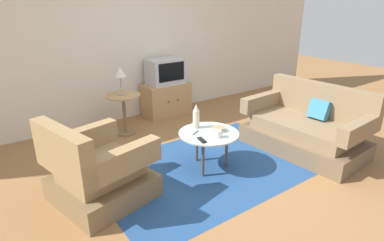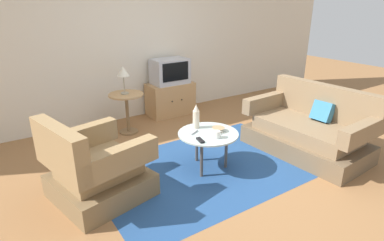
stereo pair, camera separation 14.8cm
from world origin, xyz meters
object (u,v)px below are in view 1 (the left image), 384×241
(bowl, at_px, (219,129))
(mug, at_px, (218,134))
(table_lamp, at_px, (120,73))
(side_table, at_px, (124,106))
(couch, at_px, (306,129))
(television, at_px, (165,71))
(tv_remote_silver, at_px, (194,132))
(vase, at_px, (196,117))
(armchair, at_px, (97,173))
(tv_stand, at_px, (166,99))
(tv_remote_dark, at_px, (202,140))
(coffee_table, at_px, (209,136))

(bowl, bearing_deg, mug, -132.32)
(table_lamp, bearing_deg, side_table, -11.41)
(couch, xyz_separation_m, television, (-0.80, 2.30, 0.49))
(mug, xyz_separation_m, bowl, (0.13, 0.14, -0.02))
(table_lamp, relative_size, bowl, 2.65)
(television, xyz_separation_m, mug, (-0.60, -2.11, -0.28))
(tv_remote_silver, bearing_deg, vase, -162.65)
(armchair, bearing_deg, tv_remote_silver, 75.61)
(table_lamp, height_order, vase, table_lamp)
(tv_stand, height_order, tv_remote_dark, tv_stand)
(tv_remote_dark, bearing_deg, tv_remote_silver, 176.61)
(mug, xyz_separation_m, tv_remote_dark, (-0.21, 0.03, -0.03))
(vase, xyz_separation_m, tv_remote_silver, (-0.12, -0.11, -0.13))
(couch, bearing_deg, coffee_table, 71.91)
(side_table, height_order, vase, vase)
(tv_stand, xyz_separation_m, bowl, (-0.47, -1.97, 0.20))
(table_lamp, distance_m, tv_remote_dark, 1.78)
(coffee_table, distance_m, mug, 0.19)
(side_table, distance_m, television, 1.08)
(side_table, height_order, tv_remote_silver, side_table)
(couch, distance_m, mug, 1.42)
(side_table, bearing_deg, tv_remote_silver, -81.44)
(coffee_table, height_order, side_table, side_table)
(television, relative_size, tv_remote_dark, 4.13)
(coffee_table, bearing_deg, tv_remote_silver, 145.28)
(bowl, bearing_deg, tv_remote_silver, 155.13)
(bowl, bearing_deg, couch, -14.96)
(coffee_table, bearing_deg, couch, -14.66)
(armchair, relative_size, tv_remote_silver, 6.96)
(couch, xyz_separation_m, bowl, (-1.27, 0.34, 0.19))
(side_table, height_order, table_lamp, table_lamp)
(couch, relative_size, mug, 13.03)
(tv_remote_silver, bearing_deg, couch, 136.99)
(armchair, xyz_separation_m, side_table, (0.95, 1.44, 0.14))
(bowl, height_order, tv_remote_dark, bowl)
(vase, bearing_deg, bowl, -56.37)
(side_table, height_order, television, television)
(tv_remote_dark, distance_m, tv_remote_silver, 0.24)
(side_table, relative_size, tv_remote_silver, 4.16)
(vase, bearing_deg, armchair, -176.55)
(tv_stand, bearing_deg, table_lamp, -159.31)
(coffee_table, height_order, bowl, bowl)
(couch, xyz_separation_m, tv_remote_silver, (-1.54, 0.47, 0.18))
(coffee_table, relative_size, mug, 5.84)
(side_table, bearing_deg, tv_stand, 21.16)
(side_table, xyz_separation_m, tv_remote_silver, (0.22, -1.47, 0.02))
(armchair, xyz_separation_m, television, (1.92, 1.81, 0.47))
(armchair, relative_size, side_table, 1.67)
(table_lamp, height_order, tv_remote_dark, table_lamp)
(table_lamp, distance_m, tv_remote_silver, 1.56)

